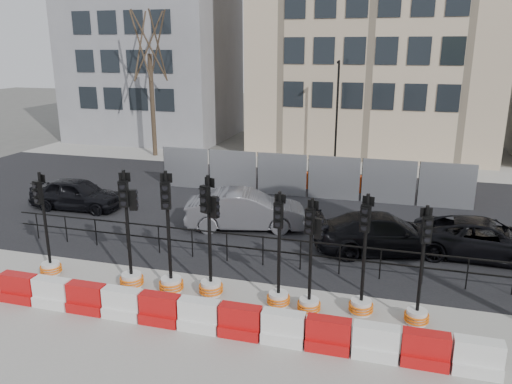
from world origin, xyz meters
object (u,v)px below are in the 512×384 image
(traffic_signal_a, at_px, (49,254))
(car_a, at_px, (77,194))
(traffic_signal_d, at_px, (210,268))
(car_c, at_px, (384,233))
(traffic_signal_h, at_px, (418,301))

(traffic_signal_a, height_order, car_a, traffic_signal_a)
(traffic_signal_a, relative_size, traffic_signal_d, 0.93)
(car_c, bearing_deg, traffic_signal_d, 117.45)
(traffic_signal_d, bearing_deg, traffic_signal_a, -159.01)
(traffic_signal_d, bearing_deg, traffic_signal_h, 19.73)
(traffic_signal_a, height_order, traffic_signal_d, traffic_signal_d)
(traffic_signal_h, xyz_separation_m, car_a, (-13.72, 5.72, 0.03))
(traffic_signal_a, bearing_deg, car_c, 40.60)
(traffic_signal_a, bearing_deg, traffic_signal_h, 15.83)
(traffic_signal_d, xyz_separation_m, car_c, (4.49, 4.46, -0.16))
(traffic_signal_a, xyz_separation_m, car_a, (-3.07, 5.83, 0.01))
(car_c, bearing_deg, car_a, 67.02)
(traffic_signal_d, relative_size, car_a, 0.86)
(traffic_signal_d, bearing_deg, car_a, 165.02)
(traffic_signal_d, height_order, car_a, traffic_signal_d)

